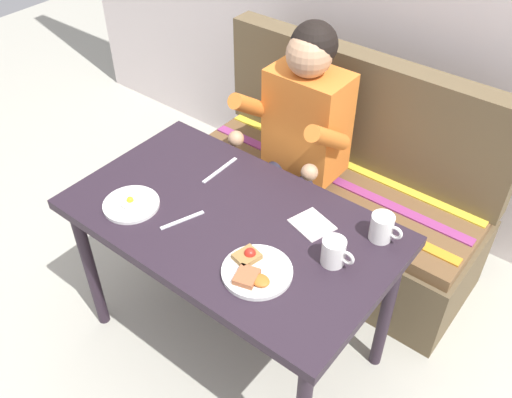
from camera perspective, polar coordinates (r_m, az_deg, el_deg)
ground_plane at (r=2.56m, az=-2.15°, el=-14.10°), size 8.00×8.00×0.00m
table at (r=2.07m, az=-2.59°, el=-3.64°), size 1.20×0.70×0.73m
couch at (r=2.75m, az=7.97°, el=0.36°), size 1.44×0.56×1.00m
person at (r=2.43m, az=4.29°, el=6.79°), size 0.45×0.61×1.21m
plate_breakfast at (r=1.81m, az=-0.10°, el=-7.28°), size 0.23×0.23×0.05m
plate_eggs at (r=2.10m, az=-12.63°, el=-0.51°), size 0.21×0.21×0.04m
coffee_mug at (r=1.84m, az=7.98°, el=-5.33°), size 0.12×0.08×0.10m
coffee_mug_second at (r=1.95m, az=12.78°, el=-2.81°), size 0.12×0.08×0.10m
napkin at (r=1.99m, az=5.75°, el=-2.61°), size 0.17×0.15×0.01m
fork at (r=2.01m, az=-7.53°, el=-2.16°), size 0.07×0.16×0.00m
knife at (r=2.23m, az=-3.70°, el=2.97°), size 0.02×0.20×0.00m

